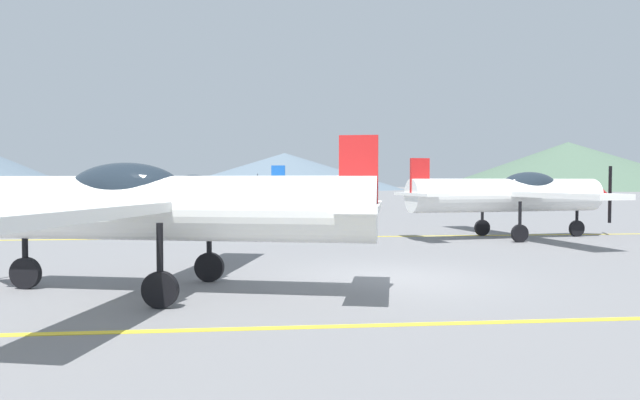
# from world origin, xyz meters

# --- Properties ---
(ground_plane) EXTENTS (400.00, 400.00, 0.00)m
(ground_plane) POSITION_xyz_m (0.00, 0.00, 0.00)
(ground_plane) COLOR slate
(apron_line_near) EXTENTS (80.00, 0.16, 0.01)m
(apron_line_near) POSITION_xyz_m (0.00, -3.68, 0.01)
(apron_line_near) COLOR yellow
(apron_line_near) RESTS_ON ground_plane
(apron_line_far) EXTENTS (80.00, 0.16, 0.01)m
(apron_line_far) POSITION_xyz_m (0.00, 8.80, 0.01)
(apron_line_far) COLOR yellow
(apron_line_far) RESTS_ON ground_plane
(airplane_near) EXTENTS (8.36, 9.50, 2.86)m
(airplane_near) POSITION_xyz_m (-4.61, -1.00, 1.61)
(airplane_near) COLOR white
(airplane_near) RESTS_ON ground_plane
(airplane_mid) EXTENTS (8.34, 9.56, 2.86)m
(airplane_mid) POSITION_xyz_m (6.22, 7.67, 1.61)
(airplane_mid) COLOR white
(airplane_mid) RESTS_ON ground_plane
(airplane_far) EXTENTS (8.35, 9.55, 2.86)m
(airplane_far) POSITION_xyz_m (-5.65, 16.70, 1.61)
(airplane_far) COLOR silver
(airplane_far) RESTS_ON ground_plane
(airplane_back) EXTENTS (8.22, 9.49, 2.86)m
(airplane_back) POSITION_xyz_m (0.89, 30.04, 1.61)
(airplane_back) COLOR silver
(airplane_back) RESTS_ON ground_plane
(car_sedan) EXTENTS (4.66, 3.44, 1.62)m
(car_sedan) POSITION_xyz_m (13.09, 26.78, 0.84)
(car_sedan) COLOR #3372BF
(car_sedan) RESTS_ON ground_plane
(hill_centerleft) EXTENTS (62.34, 62.34, 9.57)m
(hill_centerleft) POSITION_xyz_m (2.35, 132.95, 4.79)
(hill_centerleft) COLOR slate
(hill_centerleft) RESTS_ON ground_plane
(hill_centerright) EXTENTS (70.57, 70.57, 12.54)m
(hill_centerright) POSITION_xyz_m (76.97, 126.87, 6.27)
(hill_centerright) COLOR #4C6651
(hill_centerright) RESTS_ON ground_plane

